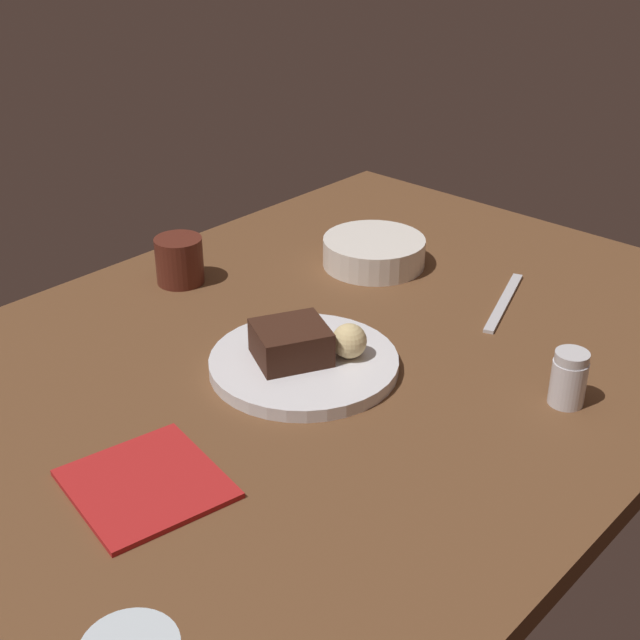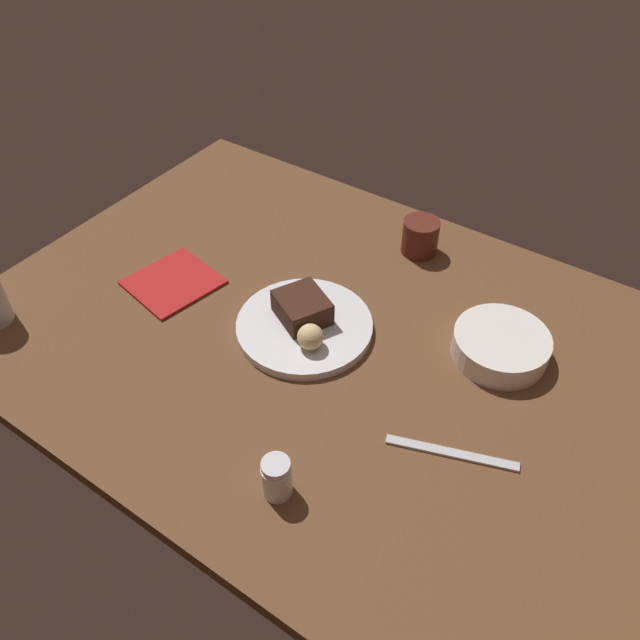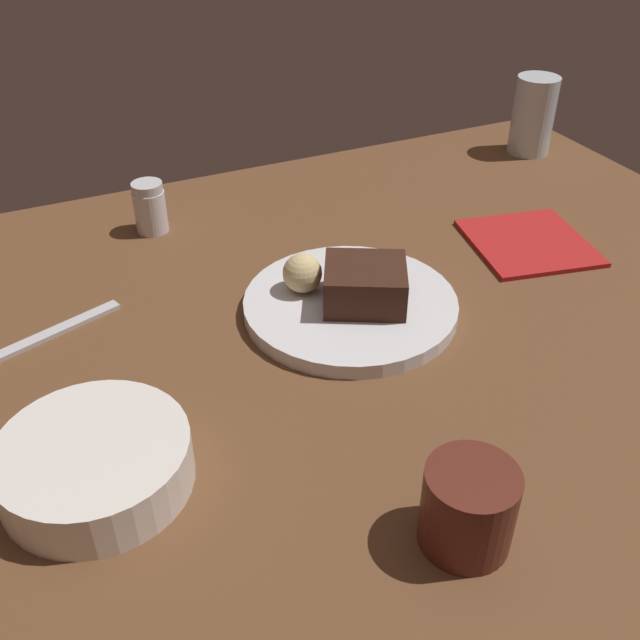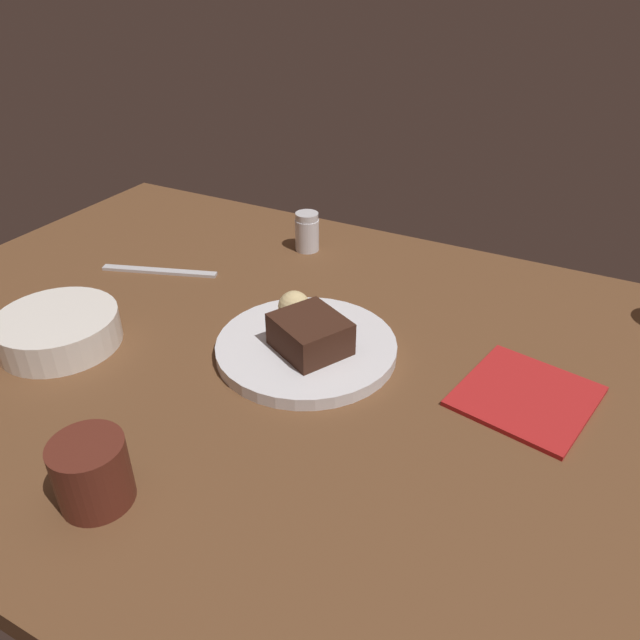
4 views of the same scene
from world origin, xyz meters
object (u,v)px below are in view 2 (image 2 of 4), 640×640
at_px(coffee_cup, 420,237).
at_px(butter_knife, 452,453).
at_px(bread_roll, 311,337).
at_px(dessert_plate, 304,326).
at_px(side_bowl, 500,345).
at_px(folded_napkin, 173,282).
at_px(salt_shaker, 277,478).
at_px(chocolate_cake_slice, 301,309).

distance_m(coffee_cup, butter_knife, 0.47).
bearing_deg(bread_roll, dessert_plate, 136.41).
distance_m(bread_roll, side_bowl, 0.31).
xyz_separation_m(coffee_cup, butter_knife, (0.26, -0.39, -0.03)).
bearing_deg(folded_napkin, salt_shaker, -29.34).
bearing_deg(salt_shaker, bread_roll, 114.81).
height_order(bread_roll, folded_napkin, bread_roll).
relative_size(dessert_plate, salt_shaker, 3.48).
distance_m(butter_knife, folded_napkin, 0.59).
height_order(side_bowl, butter_knife, side_bowl).
distance_m(bread_roll, salt_shaker, 0.26).
distance_m(chocolate_cake_slice, folded_napkin, 0.27).
bearing_deg(folded_napkin, coffee_cup, 46.18).
distance_m(bread_roll, coffee_cup, 0.35).
relative_size(coffee_cup, butter_knife, 0.37).
relative_size(bread_roll, salt_shaker, 0.65).
xyz_separation_m(side_bowl, coffee_cup, (-0.24, 0.17, 0.01)).
relative_size(side_bowl, coffee_cup, 2.24).
bearing_deg(butter_knife, chocolate_cake_slice, -35.19).
relative_size(salt_shaker, folded_napkin, 0.45).
xyz_separation_m(butter_knife, folded_napkin, (-0.59, 0.05, 0.00)).
xyz_separation_m(salt_shaker, side_bowl, (0.15, 0.41, -0.01)).
height_order(dessert_plate, bread_roll, bread_roll).
relative_size(side_bowl, folded_napkin, 1.05).
height_order(coffee_cup, butter_knife, coffee_cup).
relative_size(dessert_plate, side_bowl, 1.49).
distance_m(chocolate_cake_slice, side_bowl, 0.33).
relative_size(chocolate_cake_slice, bread_roll, 1.99).
height_order(salt_shaker, folded_napkin, salt_shaker).
bearing_deg(side_bowl, butter_knife, -84.35).
height_order(chocolate_cake_slice, coffee_cup, coffee_cup).
distance_m(dessert_plate, butter_knife, 0.33).
xyz_separation_m(salt_shaker, butter_knife, (0.17, 0.19, -0.03)).
relative_size(bread_roll, side_bowl, 0.28).
distance_m(coffee_cup, folded_napkin, 0.48).
distance_m(dessert_plate, salt_shaker, 0.31).
bearing_deg(side_bowl, folded_napkin, -163.30).
relative_size(butter_knife, folded_napkin, 1.28).
relative_size(bread_roll, folded_napkin, 0.29).
xyz_separation_m(bread_roll, coffee_cup, (0.02, 0.34, -0.00)).
bearing_deg(coffee_cup, folded_napkin, -133.82).
bearing_deg(dessert_plate, bread_roll, -43.59).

